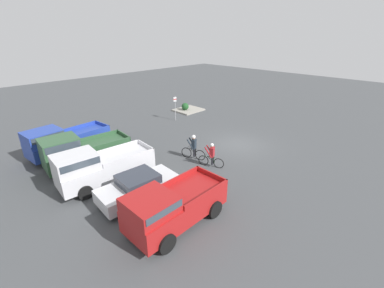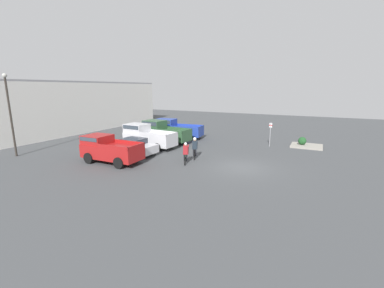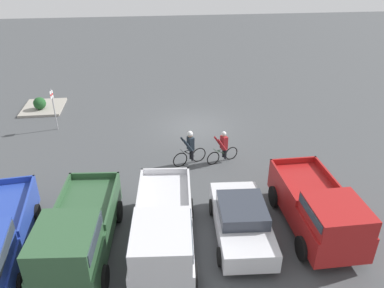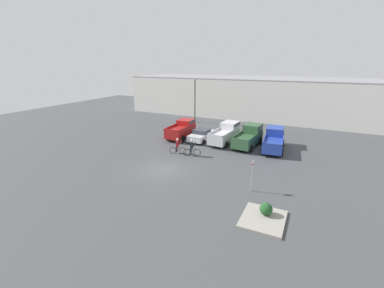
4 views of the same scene
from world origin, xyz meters
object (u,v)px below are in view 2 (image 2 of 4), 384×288
object	(u,v)px
cyclist_0	(195,148)
cyclist_1	(186,153)
fire_lane_sign	(270,132)
sedan_0	(134,146)
lamppost	(10,109)
pickup_truck_0	(109,149)
pickup_truck_1	(146,136)
pickup_truck_2	(163,131)
shrub	(302,141)
pickup_truck_3	(175,128)

from	to	relation	value
cyclist_0	cyclist_1	bearing A→B (deg)	-179.77
cyclist_1	fire_lane_sign	size ratio (longest dim) A/B	0.68
sedan_0	lamppost	xyz separation A→B (m)	(-5.00, 8.64, 3.31)
pickup_truck_0	pickup_truck_1	world-z (taller)	pickup_truck_1
pickup_truck_0	pickup_truck_2	xyz separation A→B (m)	(8.44, 0.43, 0.06)
shrub	pickup_truck_0	bearing A→B (deg)	134.23
sedan_0	pickup_truck_3	world-z (taller)	pickup_truck_3
pickup_truck_2	shrub	world-z (taller)	pickup_truck_2
pickup_truck_1	cyclist_0	xyz separation A→B (m)	(-1.58, -6.08, -0.24)
pickup_truck_2	fire_lane_sign	xyz separation A→B (m)	(2.84, -10.77, 0.32)
sedan_0	shrub	xyz separation A→B (m)	(10.09, -13.08, -0.18)
sedan_0	fire_lane_sign	xyz separation A→B (m)	(8.48, -10.18, 0.76)
pickup_truck_1	cyclist_0	world-z (taller)	pickup_truck_1
cyclist_1	shrub	world-z (taller)	cyclist_1
cyclist_1	shrub	distance (m)	13.00
sedan_0	pickup_truck_2	world-z (taller)	pickup_truck_2
pickup_truck_0	cyclist_1	xyz separation A→B (m)	(2.42, -5.54, -0.28)
sedan_0	pickup_truck_3	bearing A→B (deg)	4.70
pickup_truck_0	cyclist_1	distance (m)	6.05
cyclist_0	sedan_0	bearing A→B (deg)	103.11
fire_lane_sign	lamppost	xyz separation A→B (m)	(-13.48, 18.82, 2.55)
cyclist_1	shrub	xyz separation A→B (m)	(10.46, -7.70, -0.28)
fire_lane_sign	pickup_truck_3	bearing A→B (deg)	90.69
pickup_truck_2	pickup_truck_0	bearing A→B (deg)	-177.09
cyclist_1	fire_lane_sign	world-z (taller)	fire_lane_sign
lamppost	cyclist_0	bearing A→B (deg)	-65.96
sedan_0	cyclist_1	distance (m)	5.39
pickup_truck_3	cyclist_0	size ratio (longest dim) A/B	3.20
fire_lane_sign	shrub	distance (m)	3.44
sedan_0	pickup_truck_1	distance (m)	2.95
pickup_truck_0	shrub	xyz separation A→B (m)	(12.89, -13.24, -0.56)
sedan_0	pickup_truck_1	size ratio (longest dim) A/B	0.78
pickup_truck_0	pickup_truck_1	distance (m)	5.66
cyclist_0	lamppost	world-z (taller)	lamppost
pickup_truck_3	pickup_truck_1	bearing A→B (deg)	179.80
pickup_truck_1	shrub	bearing A→B (deg)	-62.25
pickup_truck_3	lamppost	size ratio (longest dim) A/B	0.83
shrub	pickup_truck_1	bearing A→B (deg)	117.75
pickup_truck_0	cyclist_0	xyz separation A→B (m)	(4.05, -5.53, -0.19)
sedan_0	pickup_truck_1	world-z (taller)	pickup_truck_1
cyclist_1	lamppost	xyz separation A→B (m)	(-4.62, 14.02, 3.21)
pickup_truck_0	fire_lane_sign	size ratio (longest dim) A/B	1.97
sedan_0	shrub	world-z (taller)	sedan_0
pickup_truck_0	fire_lane_sign	xyz separation A→B (m)	(11.29, -10.34, 0.38)
pickup_truck_2	cyclist_0	xyz separation A→B (m)	(-4.39, -5.96, -0.26)
pickup_truck_0	pickup_truck_1	xyz separation A→B (m)	(5.64, 0.54, 0.04)
cyclist_0	fire_lane_sign	distance (m)	8.70
pickup_truck_3	cyclist_0	bearing A→B (deg)	-139.54
lamppost	sedan_0	bearing A→B (deg)	-59.95
lamppost	shrub	xyz separation A→B (m)	(15.08, -21.72, -3.49)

